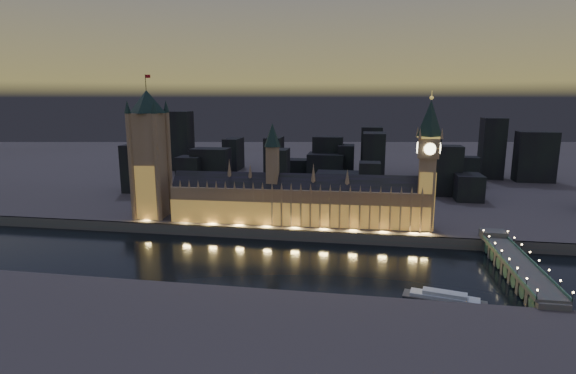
% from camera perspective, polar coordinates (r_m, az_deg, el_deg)
% --- Properties ---
extents(ground_plane, '(2000.00, 2000.00, 0.00)m').
position_cam_1_polar(ground_plane, '(302.55, -2.69, -9.07)').
color(ground_plane, black).
rests_on(ground_plane, ground).
extents(north_bank, '(2000.00, 960.00, 8.00)m').
position_cam_1_polar(north_bank, '(805.81, 5.12, 4.03)').
color(north_bank, '#3F3C3C').
rests_on(north_bank, ground).
extents(embankment_wall, '(2000.00, 2.50, 8.00)m').
position_cam_1_polar(embankment_wall, '(339.29, -1.23, -6.07)').
color(embankment_wall, '#435756').
rests_on(embankment_wall, ground).
extents(palace_of_westminster, '(202.00, 26.30, 78.00)m').
position_cam_1_polar(palace_of_westminster, '(351.47, 1.10, -1.68)').
color(palace_of_westminster, olive).
rests_on(palace_of_westminster, north_bank).
extents(victoria_tower, '(31.68, 31.68, 115.12)m').
position_cam_1_polar(victoria_tower, '(381.65, -17.17, 4.74)').
color(victoria_tower, olive).
rests_on(victoria_tower, north_bank).
extents(elizabeth_tower, '(18.00, 18.00, 102.11)m').
position_cam_1_polar(elizabeth_tower, '(344.75, 17.38, 4.04)').
color(elizabeth_tower, olive).
rests_on(elizabeth_tower, north_bank).
extents(westminster_bridge, '(16.75, 113.00, 15.90)m').
position_cam_1_polar(westminster_bridge, '(305.42, 26.85, -8.94)').
color(westminster_bridge, '#435756').
rests_on(westminster_bridge, ground).
extents(river_boat, '(43.69, 19.19, 4.50)m').
position_cam_1_polar(river_boat, '(258.42, 19.25, -13.03)').
color(river_boat, '#435756').
rests_on(river_boat, ground).
extents(city_backdrop, '(476.01, 215.63, 79.10)m').
position_cam_1_polar(city_backdrop, '(528.07, 6.74, 3.18)').
color(city_backdrop, black).
rests_on(city_backdrop, north_bank).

